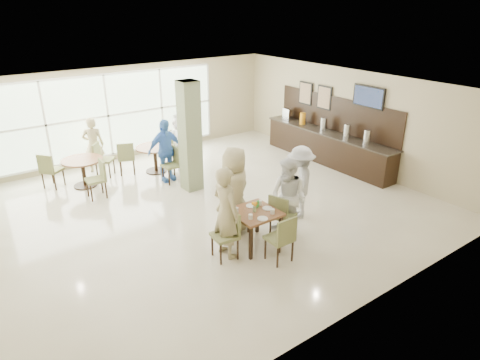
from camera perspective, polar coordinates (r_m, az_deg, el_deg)
ground at (r=10.18m, az=-4.91°, el=-3.83°), size 10.00×10.00×0.00m
room_shell at (r=9.54m, az=-5.25°, el=5.34°), size 10.00×10.00×10.00m
window_bank at (r=13.35m, az=-17.18°, el=8.18°), size 7.00×0.04×7.00m
column at (r=10.81m, az=-6.69°, el=5.73°), size 0.45×0.45×2.80m
main_table at (r=8.43m, az=1.94°, el=-4.84°), size 0.88×0.88×0.75m
round_table_left at (r=11.89m, az=-20.24°, el=1.76°), size 1.05×1.05×0.75m
round_table_right at (r=12.37m, az=-11.28°, el=3.59°), size 1.06×1.06×0.75m
chairs_main_table at (r=8.50m, az=2.13°, el=-5.90°), size 1.97×1.86×0.95m
chairs_table_left at (r=11.89m, az=-20.05°, el=1.33°), size 2.01×1.87×0.95m
chairs_table_right at (r=12.34m, az=-10.90°, el=3.12°), size 2.15×1.83×0.95m
tabletop_clutter at (r=8.35m, az=2.21°, el=-3.86°), size 0.73×0.76×0.21m
buffet_counter at (r=13.15m, az=11.57°, el=4.67°), size 0.64×4.70×1.95m
wall_tv at (r=12.24m, az=16.77°, el=10.58°), size 0.06×1.00×0.58m
framed_art_a at (r=13.31m, az=11.18°, el=10.72°), size 0.05×0.55×0.70m
framed_art_b at (r=13.85m, az=8.74°, el=11.36°), size 0.05×0.55×0.70m
teen_left at (r=8.00m, az=-1.88°, el=-4.34°), size 0.47×0.69×1.82m
teen_far at (r=8.85m, az=-0.74°, el=-1.39°), size 1.02×0.77×1.86m
teen_right at (r=8.77m, az=6.48°, el=-2.41°), size 0.81×0.94×1.68m
teen_standing at (r=9.59m, az=8.01°, el=-0.28°), size 1.18×1.20×1.66m
adult_a at (r=11.60m, az=-9.94°, el=3.89°), size 1.02×0.61×1.71m
adult_b at (r=12.54m, az=-7.93°, el=5.28°), size 1.05×1.63×1.62m
adult_standing at (r=12.75m, az=-18.95°, el=4.46°), size 0.69×0.59×1.59m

